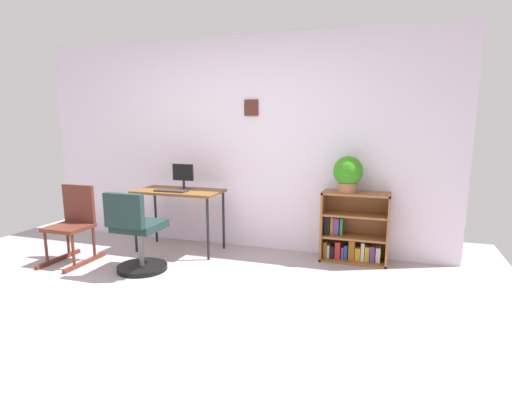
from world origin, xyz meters
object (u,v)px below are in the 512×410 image
(bookshelf_low, at_px, (353,231))
(rocking_chair, at_px, (73,223))
(keyboard, at_px, (171,191))
(desk, at_px, (179,195))
(monitor, at_px, (183,176))
(office_chair, at_px, (137,237))
(potted_plant_on_shelf, at_px, (348,173))

(bookshelf_low, bearing_deg, rocking_chair, -161.65)
(keyboard, bearing_deg, rocking_chair, -146.35)
(desk, height_order, monitor, monitor)
(monitor, distance_m, office_chair, 1.00)
(monitor, xyz_separation_m, potted_plant_on_shelf, (1.89, 0.17, 0.09))
(desk, distance_m, office_chair, 0.86)
(keyboard, xyz_separation_m, office_chair, (-0.02, -0.68, -0.38))
(keyboard, relative_size, potted_plant_on_shelf, 0.98)
(rocking_chair, bearing_deg, desk, 37.51)
(potted_plant_on_shelf, bearing_deg, keyboard, -170.47)
(monitor, distance_m, rocking_chair, 1.32)
(bookshelf_low, bearing_deg, monitor, -173.63)
(monitor, xyz_separation_m, rocking_chair, (-0.97, -0.76, -0.47))
(office_chair, bearing_deg, potted_plant_on_shelf, 27.00)
(desk, distance_m, bookshelf_low, 2.06)
(monitor, relative_size, potted_plant_on_shelf, 0.78)
(rocking_chair, xyz_separation_m, potted_plant_on_shelf, (2.87, 0.93, 0.56))
(office_chair, relative_size, potted_plant_on_shelf, 2.19)
(rocking_chair, height_order, potted_plant_on_shelf, potted_plant_on_shelf)
(desk, xyz_separation_m, rocking_chair, (-0.93, -0.71, -0.24))
(monitor, distance_m, bookshelf_low, 2.06)
(desk, relative_size, monitor, 3.35)
(potted_plant_on_shelf, bearing_deg, desk, -173.72)
(bookshelf_low, height_order, potted_plant_on_shelf, potted_plant_on_shelf)
(office_chair, bearing_deg, monitor, 83.27)
(desk, bearing_deg, keyboard, -106.22)
(bookshelf_low, bearing_deg, potted_plant_on_shelf, -147.31)
(rocking_chair, bearing_deg, keyboard, 33.65)
(bookshelf_low, distance_m, potted_plant_on_shelf, 0.65)
(desk, xyz_separation_m, office_chair, (-0.06, -0.80, -0.30))
(monitor, xyz_separation_m, office_chair, (-0.10, -0.85, -0.53))
(office_chair, distance_m, potted_plant_on_shelf, 2.32)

